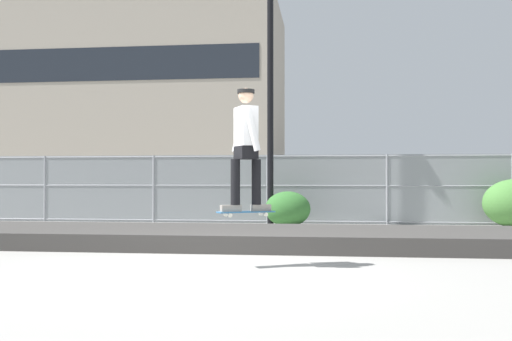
% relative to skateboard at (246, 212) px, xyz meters
% --- Properties ---
extents(ground_plane, '(120.00, 120.00, 0.00)m').
position_rel_skateboard_xyz_m(ground_plane, '(-0.46, -0.36, -0.75)').
color(ground_plane, gray).
extents(gravel_berm, '(14.93, 2.63, 0.30)m').
position_rel_skateboard_xyz_m(gravel_berm, '(-0.46, 2.52, -0.60)').
color(gravel_berm, '#3D3A38').
rests_on(gravel_berm, ground_plane).
extents(skateboard, '(0.80, 0.56, 0.07)m').
position_rel_skateboard_xyz_m(skateboard, '(0.00, 0.00, 0.00)').
color(skateboard, '#2D608C').
extents(skater, '(0.68, 0.62, 1.70)m').
position_rel_skateboard_xyz_m(skater, '(0.00, -0.00, 0.97)').
color(skater, gray).
rests_on(skater, skateboard).
extents(chain_fence, '(19.10, 0.06, 1.85)m').
position_rel_skateboard_xyz_m(chain_fence, '(-0.46, 7.75, 0.19)').
color(chain_fence, gray).
rests_on(chain_fence, ground_plane).
extents(street_lamp, '(0.44, 0.44, 7.46)m').
position_rel_skateboard_xyz_m(street_lamp, '(-0.30, 6.82, 3.84)').
color(street_lamp, black).
rests_on(street_lamp, ground_plane).
extents(parked_car_near, '(4.46, 2.06, 1.66)m').
position_rel_skateboard_xyz_m(parked_car_near, '(-6.17, 10.14, 0.09)').
color(parked_car_near, black).
rests_on(parked_car_near, ground_plane).
extents(library_building, '(22.11, 13.62, 15.67)m').
position_rel_skateboard_xyz_m(library_building, '(-13.76, 40.25, 7.09)').
color(library_building, '#9E9384').
rests_on(library_building, ground_plane).
extents(shrub_left, '(1.15, 0.94, 0.89)m').
position_rel_skateboard_xyz_m(shrub_left, '(0.15, 6.72, -0.30)').
color(shrub_left, '#336B2D').
rests_on(shrub_left, ground_plane).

